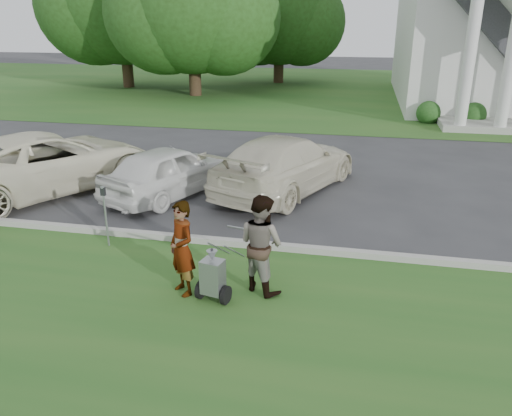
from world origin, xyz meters
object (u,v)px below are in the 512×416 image
(tree_left, at_px, (192,9))
(tree_far, at_px, (121,1))
(person_left, at_px, (182,249))
(tree_back, at_px, (279,17))
(striping_cart, at_px, (213,278))
(car_c, at_px, (286,164))
(parking_meter_near, at_px, (105,209))
(car_a, at_px, (48,162))
(person_right, at_px, (261,244))
(car_b, at_px, (170,171))

(tree_left, height_order, tree_far, tree_far)
(tree_left, distance_m, tree_far, 6.73)
(person_left, bearing_deg, tree_back, 139.07)
(tree_back, height_order, striping_cart, tree_back)
(tree_left, xyz_separation_m, car_c, (8.51, -17.55, -4.33))
(car_c, bearing_deg, tree_far, -33.25)
(tree_back, bearing_deg, parking_meter_near, -87.30)
(parking_meter_near, height_order, car_c, car_c)
(car_a, bearing_deg, person_right, 178.24)
(tree_left, distance_m, person_right, 25.12)
(person_left, bearing_deg, car_c, 124.11)
(tree_far, distance_m, parking_meter_near, 27.90)
(tree_back, xyz_separation_m, car_b, (1.51, -26.60, -4.03))
(tree_left, distance_m, parking_meter_near, 23.04)
(car_b, xyz_separation_m, car_c, (3.00, 1.05, 0.08))
(person_left, relative_size, parking_meter_near, 1.27)
(car_b, relative_size, car_c, 0.76)
(parking_meter_near, relative_size, car_b, 0.32)
(tree_far, bearing_deg, car_b, -61.93)
(tree_back, relative_size, car_b, 2.34)
(person_left, bearing_deg, striping_cart, 29.31)
(tree_back, bearing_deg, car_b, -86.74)
(car_c, bearing_deg, tree_back, -58.47)
(tree_left, height_order, person_left, tree_left)
(tree_far, height_order, person_right, tree_far)
(person_left, xyz_separation_m, car_a, (-5.58, 4.62, -0.02))
(tree_left, height_order, car_b, tree_left)
(car_a, relative_size, car_c, 1.11)
(tree_far, xyz_separation_m, person_left, (13.64, -26.50, -4.85))
(tree_far, bearing_deg, car_c, -54.76)
(tree_back, distance_m, car_a, 27.23)
(person_left, distance_m, person_right, 1.36)
(car_c, bearing_deg, car_a, 33.16)
(striping_cart, distance_m, car_c, 6.10)
(person_left, relative_size, car_c, 0.31)
(person_right, bearing_deg, person_left, 49.21)
(tree_back, distance_m, parking_meter_near, 30.27)
(parking_meter_near, distance_m, car_c, 5.42)
(tree_far, bearing_deg, person_left, -62.76)
(tree_left, relative_size, car_b, 2.59)
(tree_far, bearing_deg, parking_meter_near, -65.45)
(tree_back, relative_size, person_right, 5.44)
(tree_back, bearing_deg, tree_left, -116.57)
(tree_left, xyz_separation_m, tree_far, (-6.00, 3.00, 0.58))
(person_left, bearing_deg, tree_far, 159.72)
(tree_left, bearing_deg, tree_back, 63.43)
(car_c, bearing_deg, striping_cart, 108.76)
(car_b, distance_m, car_c, 3.18)
(person_right, relative_size, car_a, 0.30)
(striping_cart, distance_m, car_b, 5.72)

